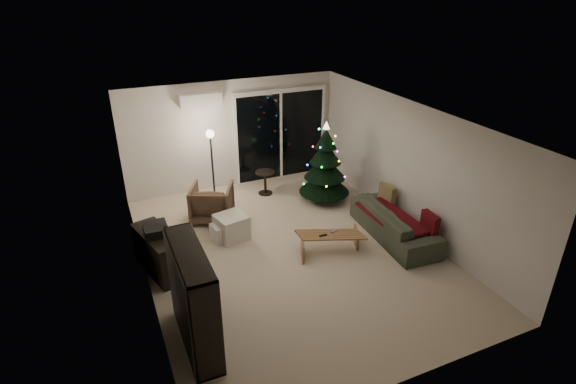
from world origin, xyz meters
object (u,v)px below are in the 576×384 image
(christmas_tree, at_px, (325,162))
(armchair, at_px, (212,202))
(coffee_table, at_px, (330,243))
(media_cabinet, at_px, (159,252))
(bookshelf, at_px, (180,302))
(sofa, at_px, (395,222))

(christmas_tree, bearing_deg, armchair, 176.48)
(coffee_table, bearing_deg, christmas_tree, 86.91)
(coffee_table, distance_m, christmas_tree, 2.24)
(armchair, bearing_deg, coffee_table, 153.53)
(media_cabinet, distance_m, armchair, 1.94)
(bookshelf, height_order, christmas_tree, christmas_tree)
(armchair, height_order, sofa, armchair)
(media_cabinet, height_order, sofa, media_cabinet)
(coffee_table, bearing_deg, sofa, 20.57)
(armchair, bearing_deg, christmas_tree, -158.00)
(media_cabinet, relative_size, sofa, 0.56)
(sofa, relative_size, coffee_table, 1.82)
(sofa, bearing_deg, coffee_table, 92.88)
(media_cabinet, height_order, coffee_table, media_cabinet)
(media_cabinet, xyz_separation_m, christmas_tree, (3.81, 1.28, 0.54))
(media_cabinet, height_order, armchair, armchair)
(bookshelf, height_order, sofa, bookshelf)
(armchair, height_order, christmas_tree, christmas_tree)
(armchair, xyz_separation_m, sofa, (3.00, -2.10, -0.07))
(bookshelf, height_order, media_cabinet, bookshelf)
(armchair, relative_size, christmas_tree, 0.46)
(sofa, distance_m, christmas_tree, 2.10)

